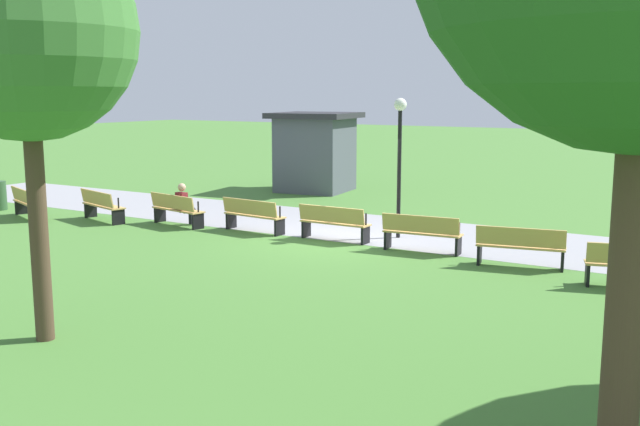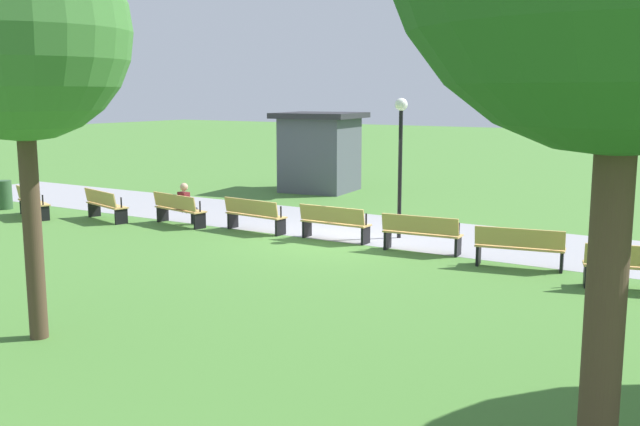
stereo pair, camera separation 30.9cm
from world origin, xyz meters
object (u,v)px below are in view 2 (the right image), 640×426
object	(u,v)px
bench_0	(31,201)
tree_0	(19,32)
bench_6	(519,247)
kiosk	(320,151)
bench_1	(105,204)
lamp_post	(401,140)
bench_2	(178,209)
bench_3	(254,214)
bench_7	(635,266)
person_seated	(187,203)
bench_4	(334,222)
bench_5	(421,233)
trash_bin	(4,195)

from	to	relation	value
bench_0	tree_0	world-z (taller)	tree_0
bench_6	kiosk	bearing A→B (deg)	130.17
bench_1	kiosk	size ratio (longest dim) A/B	0.58
tree_0	lamp_post	distance (m)	10.08
bench_2	bench_3	distance (m)	2.40
bench_1	kiosk	world-z (taller)	kiosk
bench_1	bench_7	world-z (taller)	same
bench_3	kiosk	distance (m)	8.43
bench_7	person_seated	bearing A→B (deg)	160.87
bench_4	tree_0	xyz separation A→B (m)	(-0.06, -8.59, 4.02)
bench_1	bench_5	distance (m)	9.56
bench_1	bench_3	distance (m)	4.80
person_seated	lamp_post	distance (m)	6.25
bench_2	bench_3	bearing A→B (deg)	18.54
bench_6	person_seated	bearing A→B (deg)	168.74
bench_0	bench_4	size ratio (longest dim) A/B	1.03
bench_3	trash_bin	xyz separation A→B (m)	(-9.08, -1.10, -0.02)
bench_3	bench_6	size ratio (longest dim) A/B	0.99
bench_0	bench_6	size ratio (longest dim) A/B	1.00
bench_7	kiosk	distance (m)	15.19
bench_1	lamp_post	bearing A→B (deg)	30.77
bench_0	bench_1	bearing A→B (deg)	39.72
bench_1	bench_4	distance (m)	7.19
bench_4	kiosk	size ratio (longest dim) A/B	0.56
bench_7	trash_bin	bearing A→B (deg)	164.74
bench_1	person_seated	bearing A→B (deg)	30.30
bench_0	bench_2	distance (m)	4.80
bench_4	bench_5	distance (m)	2.40
bench_4	bench_6	world-z (taller)	same
person_seated	trash_bin	bearing A→B (deg)	-162.21
bench_1	bench_6	size ratio (longest dim) A/B	1.00
bench_4	tree_0	bearing A→B (deg)	-90.37
person_seated	bench_3	bearing A→B (deg)	16.56
bench_3	tree_0	distance (m)	9.67
bench_0	bench_4	xyz separation A→B (m)	(9.40, 1.75, 0.00)
bench_6	trash_bin	distance (m)	16.28
bench_6	bench_7	bearing A→B (deg)	-23.82
bench_0	bench_7	distance (m)	16.54
bench_5	lamp_post	size ratio (longest dim) A/B	0.53
bench_2	lamp_post	xyz separation A→B (m)	(5.98, 1.66, 2.02)
bench_0	kiosk	bearing A→B (deg)	87.71
bench_6	person_seated	xyz separation A→B (m)	(-9.35, 0.11, 0.16)
bench_1	person_seated	distance (m)	2.64
bench_0	kiosk	size ratio (longest dim) A/B	0.58
bench_7	trash_bin	distance (m)	18.60
bench_3	trash_bin	distance (m)	9.15
person_seated	bench_0	bearing A→B (deg)	-153.05
person_seated	tree_0	bearing A→B (deg)	-50.71
lamp_post	trash_bin	xyz separation A→B (m)	(-12.68, -2.42, -2.04)
bench_1	bench_5	xyz separation A→B (m)	(9.52, 0.88, 0.00)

